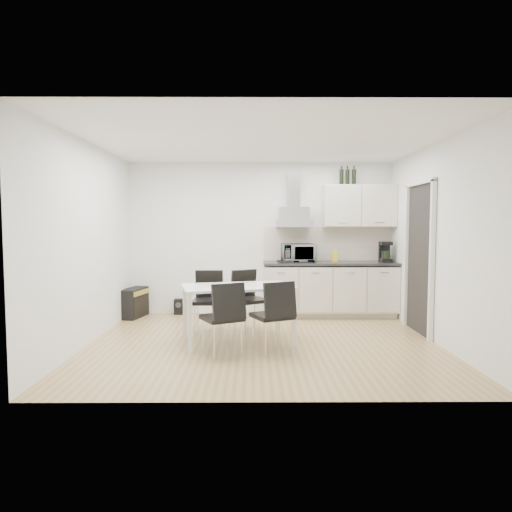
{
  "coord_description": "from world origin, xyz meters",
  "views": [
    {
      "loc": [
        -0.13,
        -5.87,
        1.55
      ],
      "look_at": [
        -0.09,
        0.53,
        1.1
      ],
      "focal_mm": 32.0,
      "sensor_mm": 36.0,
      "label": 1
    }
  ],
  "objects": [
    {
      "name": "chair_near_right",
      "position": [
        0.09,
        -0.47,
        0.44
      ],
      "size": [
        0.61,
        0.64,
        0.88
      ],
      "primitive_type": null,
      "rotation": [
        0.0,
        0.0,
        0.44
      ],
      "color": "black",
      "rests_on": "ground"
    },
    {
      "name": "chair_far_left",
      "position": [
        -0.77,
        0.56,
        0.44
      ],
      "size": [
        0.44,
        0.5,
        0.88
      ],
      "primitive_type": null,
      "rotation": [
        0.0,
        0.0,
        3.14
      ],
      "color": "black",
      "rests_on": "ground"
    },
    {
      "name": "chair_near_left",
      "position": [
        -0.5,
        -0.58,
        0.44
      ],
      "size": [
        0.62,
        0.65,
        0.88
      ],
      "primitive_type": null,
      "rotation": [
        0.0,
        0.0,
        0.48
      ],
      "color": "black",
      "rests_on": "ground"
    },
    {
      "name": "floor_speaker",
      "position": [
        -1.41,
        1.9,
        0.13
      ],
      "size": [
        0.16,
        0.14,
        0.26
      ],
      "primitive_type": "cube",
      "rotation": [
        0.0,
        0.0,
        0.03
      ],
      "color": "black",
      "rests_on": "ground"
    },
    {
      "name": "ground",
      "position": [
        0.0,
        0.0,
        0.0
      ],
      "size": [
        4.5,
        4.5,
        0.0
      ],
      "primitive_type": "plane",
      "color": "tan",
      "rests_on": "ground"
    },
    {
      "name": "doorway",
      "position": [
        2.21,
        0.55,
        1.05
      ],
      "size": [
        0.08,
        1.04,
        2.1
      ],
      "primitive_type": "cube",
      "color": "white",
      "rests_on": "ground"
    },
    {
      "name": "wall_right",
      "position": [
        2.25,
        0.0,
        1.3
      ],
      "size": [
        0.1,
        4.0,
        2.6
      ],
      "primitive_type": "cube",
      "color": "white",
      "rests_on": "ground"
    },
    {
      "name": "wall_back",
      "position": [
        0.0,
        2.0,
        1.3
      ],
      "size": [
        4.5,
        0.1,
        2.6
      ],
      "primitive_type": "cube",
      "color": "white",
      "rests_on": "ground"
    },
    {
      "name": "guitar_amp",
      "position": [
        -2.11,
        1.65,
        0.24
      ],
      "size": [
        0.37,
        0.62,
        0.49
      ],
      "rotation": [
        0.0,
        0.0,
        -0.22
      ],
      "color": "black",
      "rests_on": "ground"
    },
    {
      "name": "wall_front",
      "position": [
        0.0,
        -2.0,
        1.3
      ],
      "size": [
        4.5,
        0.1,
        2.6
      ],
      "primitive_type": "cube",
      "color": "white",
      "rests_on": "ground"
    },
    {
      "name": "kitchenette",
      "position": [
        1.19,
        1.73,
        0.83
      ],
      "size": [
        2.22,
        0.64,
        2.52
      ],
      "color": "beige",
      "rests_on": "ground"
    },
    {
      "name": "wall_left",
      "position": [
        -2.25,
        0.0,
        1.3
      ],
      "size": [
        0.1,
        4.0,
        2.6
      ],
      "primitive_type": "cube",
      "color": "white",
      "rests_on": "ground"
    },
    {
      "name": "dining_table",
      "position": [
        -0.33,
        0.02,
        0.67
      ],
      "size": [
        1.56,
        1.11,
        0.75
      ],
      "rotation": [
        0.0,
        0.0,
        0.24
      ],
      "color": "white",
      "rests_on": "ground"
    },
    {
      "name": "ceiling",
      "position": [
        0.0,
        0.0,
        2.6
      ],
      "size": [
        4.5,
        4.5,
        0.0
      ],
      "primitive_type": "plane",
      "color": "white",
      "rests_on": "wall_back"
    },
    {
      "name": "chair_far_right",
      "position": [
        -0.18,
        0.65,
        0.44
      ],
      "size": [
        0.63,
        0.65,
        0.88
      ],
      "primitive_type": null,
      "rotation": [
        0.0,
        0.0,
        3.65
      ],
      "color": "black",
      "rests_on": "ground"
    }
  ]
}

